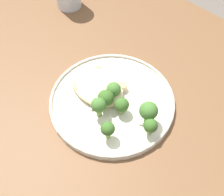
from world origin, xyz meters
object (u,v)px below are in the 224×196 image
object	(u,v)px
seared_scallop_tiny_bay	(93,82)
broccoli_floret_front_edge	(109,131)
broccoli_floret_right_tilted	(114,90)
broccoli_floret_left_leaning	(148,111)
broccoli_floret_near_rim	(106,98)
seared_scallop_large_seared	(94,95)
seared_scallop_half_hidden	(100,86)
seared_scallop_center_golden	(80,87)
dinner_plate	(112,101)
broccoli_floret_rear_charred	(150,126)
seared_scallop_tilted_round	(122,87)
broccoli_floret_split_head	(98,106)
seared_scallop_left_edge	(98,71)
broccoli_floret_beside_noodles	(122,105)
seared_scallop_right_edge	(107,81)

from	to	relation	value
seared_scallop_tiny_bay	broccoli_floret_front_edge	xyz separation A→B (m)	(0.13, -0.08, 0.02)
broccoli_floret_right_tilted	broccoli_floret_left_leaning	distance (m)	0.10
seared_scallop_tiny_bay	broccoli_floret_near_rim	size ratio (longest dim) A/B	0.47
broccoli_floret_near_rim	seared_scallop_large_seared	bearing A→B (deg)	-178.14
seared_scallop_half_hidden	seared_scallop_center_golden	bearing A→B (deg)	-134.61
dinner_plate	seared_scallop_center_golden	bearing A→B (deg)	-158.82
broccoli_floret_left_leaning	seared_scallop_center_golden	bearing A→B (deg)	-166.12
seared_scallop_center_golden	broccoli_floret_rear_charred	distance (m)	0.19
seared_scallop_tilted_round	broccoli_floret_front_edge	distance (m)	0.14
broccoli_floret_rear_charred	broccoli_floret_split_head	bearing A→B (deg)	-158.18
seared_scallop_large_seared	broccoli_floret_split_head	xyz separation A→B (m)	(0.04, -0.03, 0.02)
seared_scallop_half_hidden	seared_scallop_left_edge	world-z (taller)	seared_scallop_half_hidden
seared_scallop_tilted_round	broccoli_floret_front_edge	xyz separation A→B (m)	(0.07, -0.11, 0.02)
seared_scallop_large_seared	dinner_plate	bearing A→B (deg)	32.35
seared_scallop_left_edge	broccoli_floret_rear_charred	xyz separation A→B (m)	(0.20, -0.04, 0.02)
seared_scallop_center_golden	seared_scallop_half_hidden	distance (m)	0.05
seared_scallop_center_golden	seared_scallop_large_seared	xyz separation A→B (m)	(0.04, 0.01, 0.00)
broccoli_floret_near_rim	broccoli_floret_front_edge	xyz separation A→B (m)	(0.06, -0.05, 0.00)
seared_scallop_left_edge	broccoli_floret_beside_noodles	world-z (taller)	broccoli_floret_beside_noodles
seared_scallop_right_edge	broccoli_floret_rear_charred	xyz separation A→B (m)	(0.16, -0.03, 0.02)
seared_scallop_large_seared	seared_scallop_left_edge	xyz separation A→B (m)	(-0.05, 0.06, -0.00)
seared_scallop_tiny_bay	seared_scallop_large_seared	bearing A→B (deg)	-37.98
seared_scallop_large_seared	broccoli_floret_split_head	bearing A→B (deg)	-34.10
seared_scallop_right_edge	seared_scallop_half_hidden	distance (m)	0.02
seared_scallop_large_seared	broccoli_floret_left_leaning	bearing A→B (deg)	15.06
seared_scallop_left_edge	broccoli_floret_front_edge	distance (m)	0.18
dinner_plate	seared_scallop_large_seared	distance (m)	0.04
broccoli_floret_left_leaning	seared_scallop_right_edge	bearing A→B (deg)	173.73
broccoli_floret_split_head	broccoli_floret_left_leaning	bearing A→B (deg)	35.92
seared_scallop_tilted_round	broccoli_floret_rear_charred	xyz separation A→B (m)	(0.12, -0.05, 0.02)
dinner_plate	broccoli_floret_split_head	world-z (taller)	broccoli_floret_split_head
seared_scallop_large_seared	seared_scallop_right_edge	bearing A→B (deg)	98.98
seared_scallop_tilted_round	broccoli_floret_near_rim	distance (m)	0.06
seared_scallop_large_seared	seared_scallop_tilted_round	xyz separation A→B (m)	(0.03, 0.06, -0.00)
seared_scallop_half_hidden	broccoli_floret_rear_charred	distance (m)	0.16
broccoli_floret_split_head	broccoli_floret_right_tilted	distance (m)	0.06
dinner_plate	seared_scallop_large_seared	world-z (taller)	seared_scallop_large_seared
broccoli_floret_right_tilted	broccoli_floret_left_leaning	bearing A→B (deg)	1.76
seared_scallop_half_hidden	broccoli_floret_rear_charred	bearing A→B (deg)	-3.78
broccoli_floret_right_tilted	broccoli_floret_beside_noodles	bearing A→B (deg)	-22.92
dinner_plate	seared_scallop_tilted_round	distance (m)	0.04
broccoli_floret_beside_noodles	broccoli_floret_rear_charred	bearing A→B (deg)	0.90
seared_scallop_half_hidden	broccoli_floret_left_leaning	xyz separation A→B (m)	(0.14, 0.01, 0.03)
broccoli_floret_left_leaning	broccoli_floret_front_edge	bearing A→B (deg)	-109.03
seared_scallop_right_edge	broccoli_floret_split_head	bearing A→B (deg)	-57.50
seared_scallop_tiny_bay	broccoli_floret_beside_noodles	size ratio (longest dim) A/B	0.54
seared_scallop_right_edge	broccoli_floret_left_leaning	distance (m)	0.14
seared_scallop_center_golden	broccoli_floret_near_rim	xyz separation A→B (m)	(0.08, 0.01, 0.02)
seared_scallop_tiny_bay	broccoli_floret_split_head	size ratio (longest dim) A/B	0.43
broccoli_floret_near_rim	broccoli_floret_front_edge	size ratio (longest dim) A/B	1.03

